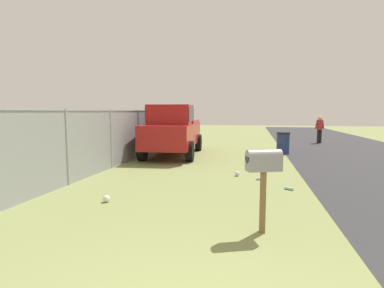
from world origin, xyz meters
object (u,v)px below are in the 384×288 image
mailbox (264,166)px  trash_bin (283,143)px  pickup_truck (173,129)px  pedestrian (320,127)px

mailbox → trash_bin: size_ratio=1.33×
pickup_truck → pedestrian: size_ratio=3.13×
pickup_truck → trash_bin: (1.42, -4.54, -0.62)m
trash_bin → pedestrian: 5.75m
trash_bin → pedestrian: (5.16, -2.50, 0.43)m
pickup_truck → pedestrian: 9.64m
pedestrian → trash_bin: bearing=132.2°
pickup_truck → trash_bin: bearing=102.6°
pedestrian → pickup_truck: bearing=111.1°
trash_bin → pedestrian: bearing=-25.8°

